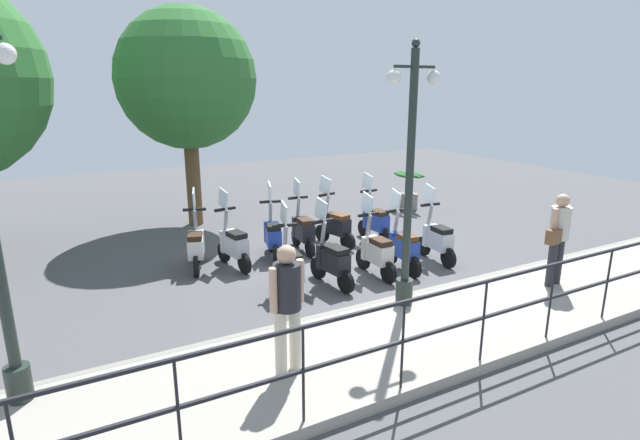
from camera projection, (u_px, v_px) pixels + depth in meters
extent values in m
plane|color=#4C4C4F|center=(346.00, 262.00, 10.11)|extent=(28.00, 28.00, 0.00)
cube|color=gray|center=(459.00, 322.00, 7.37)|extent=(2.20, 20.00, 0.15)
cube|color=gray|center=(414.00, 297.00, 8.26)|extent=(0.10, 20.00, 0.15)
cube|color=black|center=(523.00, 272.00, 6.23)|extent=(0.04, 16.00, 0.04)
cube|color=black|center=(519.00, 307.00, 6.35)|extent=(0.04, 16.00, 0.04)
cylinder|color=black|center=(607.00, 284.00, 7.22)|extent=(0.03, 0.03, 1.05)
cylinder|color=black|center=(550.00, 301.00, 6.65)|extent=(0.03, 0.03, 1.05)
cylinder|color=black|center=(483.00, 321.00, 6.08)|extent=(0.03, 0.03, 1.05)
cylinder|color=black|center=(403.00, 346.00, 5.52)|extent=(0.03, 0.03, 1.05)
cylinder|color=black|center=(303.00, 375.00, 4.95)|extent=(0.03, 0.03, 1.05)
cylinder|color=black|center=(178.00, 413.00, 4.38)|extent=(0.03, 0.03, 1.05)
cylinder|color=#232D28|center=(404.00, 291.00, 7.79)|extent=(0.26, 0.26, 0.40)
cylinder|color=#232D28|center=(409.00, 184.00, 7.35)|extent=(0.12, 0.12, 3.81)
cube|color=#232D28|center=(415.00, 67.00, 6.91)|extent=(0.04, 0.70, 0.04)
sphere|color=white|center=(434.00, 77.00, 7.11)|extent=(0.20, 0.20, 0.20)
sphere|color=white|center=(394.00, 77.00, 6.79)|extent=(0.20, 0.20, 0.20)
sphere|color=#232D28|center=(416.00, 43.00, 6.83)|extent=(0.12, 0.12, 0.12)
cylinder|color=#232D28|center=(19.00, 383.00, 5.39)|extent=(0.26, 0.26, 0.40)
sphere|color=white|center=(5.00, 54.00, 4.67)|extent=(0.20, 0.20, 0.20)
cylinder|color=#28282D|center=(558.00, 260.00, 8.54)|extent=(0.14, 0.14, 0.82)
cylinder|color=#28282D|center=(552.00, 263.00, 8.42)|extent=(0.14, 0.14, 0.82)
cylinder|color=beige|center=(560.00, 223.00, 8.30)|extent=(0.37, 0.37, 0.55)
sphere|color=tan|center=(563.00, 201.00, 8.20)|extent=(0.22, 0.22, 0.22)
cylinder|color=tan|center=(566.00, 220.00, 8.42)|extent=(0.09, 0.09, 0.52)
cylinder|color=tan|center=(554.00, 224.00, 8.18)|extent=(0.09, 0.09, 0.52)
cube|color=brown|center=(554.00, 237.00, 8.16)|extent=(0.18, 0.30, 0.24)
cylinder|color=beige|center=(281.00, 344.00, 5.78)|extent=(0.14, 0.14, 0.82)
cylinder|color=beige|center=(295.00, 338.00, 5.93)|extent=(0.14, 0.14, 0.82)
cylinder|color=#232328|center=(287.00, 287.00, 5.68)|extent=(0.39, 0.39, 0.55)
sphere|color=tan|center=(286.00, 255.00, 5.58)|extent=(0.22, 0.22, 0.22)
cylinder|color=tan|center=(273.00, 290.00, 5.54)|extent=(0.09, 0.09, 0.52)
cylinder|color=tan|center=(300.00, 281.00, 5.81)|extent=(0.09, 0.09, 0.52)
cylinder|color=brown|center=(193.00, 179.00, 12.60)|extent=(0.36, 0.36, 2.36)
sphere|color=#2D6B2D|center=(187.00, 79.00, 11.97)|extent=(3.36, 3.36, 3.36)
cylinder|color=slate|center=(408.00, 201.00, 14.42)|extent=(0.56, 0.56, 0.45)
cylinder|color=brown|center=(408.00, 185.00, 14.30)|extent=(0.10, 0.10, 0.50)
ellipsoid|color=#235B28|center=(404.00, 173.00, 14.43)|extent=(0.56, 0.16, 0.10)
ellipsoid|color=#235B28|center=(415.00, 176.00, 14.01)|extent=(0.56, 0.16, 0.10)
ellipsoid|color=#235B28|center=(402.00, 175.00, 14.10)|extent=(0.56, 0.16, 0.10)
ellipsoid|color=#235B28|center=(416.00, 174.00, 14.33)|extent=(0.56, 0.16, 0.10)
ellipsoid|color=#235B28|center=(400.00, 174.00, 14.29)|extent=(0.56, 0.16, 0.10)
ellipsoid|color=#235B28|center=(418.00, 175.00, 14.15)|extent=(0.56, 0.16, 0.10)
cylinder|color=black|center=(423.00, 246.00, 10.47)|extent=(0.41, 0.11, 0.40)
cylinder|color=black|center=(448.00, 258.00, 9.74)|extent=(0.41, 0.11, 0.40)
cube|color=#B7BCC6|center=(439.00, 240.00, 9.95)|extent=(0.62, 0.33, 0.36)
cube|color=#B7BCC6|center=(430.00, 235.00, 10.21)|extent=(0.14, 0.31, 0.44)
cube|color=black|center=(442.00, 230.00, 9.83)|extent=(0.42, 0.29, 0.10)
cylinder|color=gray|center=(430.00, 218.00, 10.17)|extent=(0.19, 0.09, 0.55)
cube|color=black|center=(430.00, 205.00, 10.09)|extent=(0.10, 0.44, 0.05)
cube|color=silver|center=(429.00, 194.00, 10.10)|extent=(0.39, 0.06, 0.42)
cylinder|color=black|center=(391.00, 254.00, 9.97)|extent=(0.41, 0.12, 0.40)
cylinder|color=black|center=(414.00, 267.00, 9.24)|extent=(0.41, 0.12, 0.40)
cube|color=navy|center=(405.00, 248.00, 9.46)|extent=(0.62, 0.34, 0.36)
cube|color=navy|center=(397.00, 243.00, 9.71)|extent=(0.15, 0.31, 0.44)
cube|color=#4C2D19|center=(407.00, 237.00, 9.33)|extent=(0.42, 0.30, 0.10)
cylinder|color=gray|center=(396.00, 224.00, 9.67)|extent=(0.19, 0.09, 0.55)
cube|color=black|center=(397.00, 211.00, 9.60)|extent=(0.10, 0.44, 0.05)
cube|color=silver|center=(395.00, 200.00, 9.60)|extent=(0.39, 0.07, 0.42)
cylinder|color=black|center=(363.00, 259.00, 9.68)|extent=(0.40, 0.08, 0.40)
cylinder|color=black|center=(388.00, 273.00, 8.98)|extent=(0.40, 0.08, 0.40)
cube|color=beige|center=(378.00, 253.00, 9.19)|extent=(0.60, 0.28, 0.36)
cube|color=beige|center=(369.00, 247.00, 9.43)|extent=(0.12, 0.30, 0.44)
cube|color=black|center=(381.00, 242.00, 9.07)|extent=(0.40, 0.26, 0.10)
cylinder|color=gray|center=(368.00, 229.00, 9.39)|extent=(0.18, 0.07, 0.55)
cube|color=black|center=(368.00, 214.00, 9.31)|extent=(0.06, 0.44, 0.05)
cube|color=silver|center=(367.00, 203.00, 9.31)|extent=(0.39, 0.03, 0.42)
cylinder|color=black|center=(318.00, 268.00, 9.21)|extent=(0.41, 0.13, 0.40)
cylinder|color=black|center=(346.00, 282.00, 8.55)|extent=(0.41, 0.13, 0.40)
cube|color=black|center=(334.00, 261.00, 8.74)|extent=(0.63, 0.35, 0.36)
cube|color=black|center=(325.00, 256.00, 8.96)|extent=(0.15, 0.31, 0.44)
cube|color=black|center=(337.00, 250.00, 8.62)|extent=(0.43, 0.30, 0.10)
cylinder|color=gray|center=(323.00, 236.00, 8.92)|extent=(0.19, 0.09, 0.55)
cube|color=black|center=(323.00, 221.00, 8.85)|extent=(0.11, 0.44, 0.05)
cube|color=silver|center=(321.00, 210.00, 8.84)|extent=(0.39, 0.07, 0.42)
cylinder|color=black|center=(284.00, 273.00, 8.97)|extent=(0.41, 0.14, 0.40)
cylinder|color=black|center=(297.00, 290.00, 8.21)|extent=(0.41, 0.14, 0.40)
cube|color=gray|center=(291.00, 267.00, 8.44)|extent=(0.64, 0.37, 0.36)
cube|color=gray|center=(287.00, 261.00, 8.70)|extent=(0.16, 0.31, 0.44)
cube|color=black|center=(292.00, 256.00, 8.32)|extent=(0.44, 0.32, 0.10)
cylinder|color=gray|center=(285.00, 241.00, 8.66)|extent=(0.19, 0.10, 0.55)
cube|color=black|center=(285.00, 225.00, 8.59)|extent=(0.13, 0.44, 0.05)
cube|color=silver|center=(284.00, 213.00, 8.59)|extent=(0.39, 0.09, 0.42)
cylinder|color=black|center=(364.00, 228.00, 11.77)|extent=(0.40, 0.09, 0.40)
cylinder|color=black|center=(385.00, 237.00, 11.08)|extent=(0.40, 0.09, 0.40)
cube|color=navy|center=(377.00, 222.00, 11.28)|extent=(0.61, 0.30, 0.36)
cube|color=navy|center=(369.00, 218.00, 11.52)|extent=(0.13, 0.30, 0.44)
cube|color=black|center=(379.00, 213.00, 11.16)|extent=(0.41, 0.27, 0.10)
cylinder|color=gray|center=(368.00, 203.00, 11.48)|extent=(0.18, 0.07, 0.55)
cube|color=black|center=(369.00, 191.00, 11.40)|extent=(0.07, 0.44, 0.05)
cube|color=silver|center=(367.00, 182.00, 11.40)|extent=(0.39, 0.04, 0.42)
cylinder|color=black|center=(322.00, 233.00, 11.38)|extent=(0.41, 0.17, 0.40)
cylinder|color=black|center=(348.00, 241.00, 10.78)|extent=(0.41, 0.17, 0.40)
cube|color=black|center=(337.00, 226.00, 10.94)|extent=(0.65, 0.41, 0.36)
cube|color=black|center=(329.00, 222.00, 11.15)|extent=(0.18, 0.32, 0.44)
cube|color=#4C2D19|center=(340.00, 216.00, 10.83)|extent=(0.45, 0.34, 0.10)
cylinder|color=gray|center=(327.00, 207.00, 11.10)|extent=(0.19, 0.11, 0.55)
cube|color=black|center=(327.00, 194.00, 11.03)|extent=(0.16, 0.44, 0.05)
cube|color=silver|center=(325.00, 185.00, 11.02)|extent=(0.38, 0.12, 0.42)
cylinder|color=black|center=(296.00, 237.00, 11.09)|extent=(0.41, 0.12, 0.40)
cylinder|color=black|center=(310.00, 248.00, 10.35)|extent=(0.41, 0.12, 0.40)
cube|color=black|center=(304.00, 231.00, 10.57)|extent=(0.62, 0.34, 0.36)
cube|color=black|center=(299.00, 226.00, 10.83)|extent=(0.15, 0.31, 0.44)
cube|color=black|center=(305.00, 221.00, 10.45)|extent=(0.42, 0.30, 0.10)
cylinder|color=gray|center=(298.00, 210.00, 10.79)|extent=(0.19, 0.09, 0.55)
cube|color=black|center=(298.00, 198.00, 10.72)|extent=(0.10, 0.44, 0.05)
cube|color=silver|center=(297.00, 188.00, 10.72)|extent=(0.39, 0.07, 0.42)
cylinder|color=black|center=(270.00, 242.00, 10.73)|extent=(0.41, 0.19, 0.40)
cylinder|color=black|center=(276.00, 254.00, 9.95)|extent=(0.41, 0.19, 0.40)
cube|color=navy|center=(273.00, 236.00, 10.18)|extent=(0.65, 0.43, 0.36)
cube|color=navy|center=(271.00, 232.00, 10.45)|extent=(0.20, 0.32, 0.44)
cube|color=black|center=(273.00, 226.00, 10.06)|extent=(0.46, 0.36, 0.10)
cylinder|color=gray|center=(270.00, 214.00, 10.42)|extent=(0.19, 0.12, 0.55)
cube|color=black|center=(270.00, 202.00, 10.34)|extent=(0.18, 0.44, 0.05)
cube|color=silver|center=(270.00, 192.00, 10.35)|extent=(0.38, 0.13, 0.42)
cylinder|color=black|center=(224.00, 252.00, 10.07)|extent=(0.41, 0.15, 0.40)
cylinder|color=black|center=(244.00, 264.00, 9.44)|extent=(0.41, 0.15, 0.40)
cube|color=#B7BCC6|center=(235.00, 245.00, 9.62)|extent=(0.64, 0.38, 0.36)
cube|color=#B7BCC6|center=(228.00, 241.00, 9.83)|extent=(0.17, 0.32, 0.44)
cube|color=black|center=(237.00, 235.00, 9.51)|extent=(0.44, 0.32, 0.10)
cylinder|color=gray|center=(226.00, 223.00, 9.79)|extent=(0.19, 0.10, 0.55)
cube|color=black|center=(225.00, 209.00, 9.72)|extent=(0.13, 0.44, 0.05)
cube|color=silver|center=(223.00, 199.00, 9.71)|extent=(0.39, 0.09, 0.42)
cylinder|color=black|center=(198.00, 252.00, 10.07)|extent=(0.41, 0.20, 0.40)
cylinder|color=black|center=(196.00, 266.00, 9.29)|extent=(0.41, 0.20, 0.40)
cube|color=beige|center=(196.00, 247.00, 9.53)|extent=(0.66, 0.45, 0.36)
cube|color=beige|center=(196.00, 241.00, 9.80)|extent=(0.20, 0.32, 0.44)
cube|color=black|center=(195.00, 236.00, 9.40)|extent=(0.46, 0.37, 0.10)
cylinder|color=gray|center=(195.00, 223.00, 9.76)|extent=(0.20, 0.12, 0.55)
cube|color=black|center=(194.00, 209.00, 9.69)|extent=(0.19, 0.44, 0.05)
cube|color=silver|center=(194.00, 199.00, 9.69)|extent=(0.38, 0.15, 0.42)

